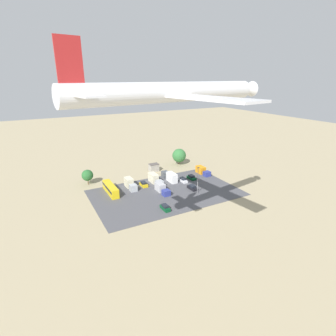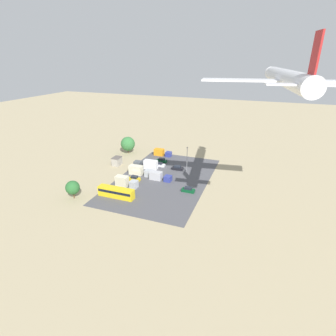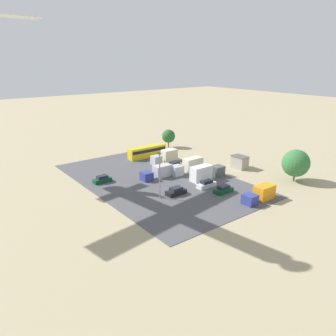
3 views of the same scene
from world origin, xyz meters
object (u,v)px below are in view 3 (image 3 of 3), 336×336
object	(u,v)px
shed_building	(240,162)
parked_car_0	(175,165)
parked_car_1	(207,184)
parked_truck_0	(188,166)
parked_truck_4	(260,194)
parked_truck_2	(166,157)
bus	(147,151)
parked_car_2	(176,191)
parked_car_3	(223,189)
parked_car_4	(102,179)
parked_truck_3	(206,173)
parked_truck_1	(158,172)

from	to	relation	value
shed_building	parked_car_0	world-z (taller)	shed_building
shed_building	parked_car_1	xyz separation A→B (m)	(-4.64, 16.23, -0.91)
shed_building	parked_truck_0	xyz separation A→B (m)	(5.55, 12.73, -0.01)
parked_car_0	parked_truck_4	size ratio (longest dim) A/B	0.53
parked_truck_0	parked_truck_4	size ratio (longest dim) A/B	1.18
shed_building	parked_truck_2	xyz separation A→B (m)	(15.45, 12.34, -0.00)
bus	parked_car_2	world-z (taller)	bus
parked_car_1	parked_truck_2	world-z (taller)	parked_truck_2
parked_car_3	parked_truck_0	xyz separation A→B (m)	(14.61, -2.82, 0.88)
parked_car_0	parked_truck_0	size ratio (longest dim) A/B	0.45
parked_car_2	parked_car_3	bearing A→B (deg)	-121.36
parked_car_4	parked_truck_4	bearing A→B (deg)	-144.20
parked_car_3	bus	bearing A→B (deg)	176.09
parked_car_2	parked_truck_0	distance (m)	14.80
parked_car_2	shed_building	bearing A→B (deg)	-81.07
parked_truck_2	parked_truck_0	bearing A→B (deg)	177.75
bus	shed_building	bearing A→B (deg)	-149.82
parked_truck_2	parked_truck_3	world-z (taller)	parked_truck_3
parked_truck_1	parked_truck_3	world-z (taller)	parked_truck_3
parked_car_1	parked_truck_3	size ratio (longest dim) A/B	0.49
bus	parked_truck_4	size ratio (longest dim) A/B	1.52
parked_truck_2	parked_truck_3	bearing A→B (deg)	178.40
parked_car_1	parked_truck_3	distance (m)	5.22
parked_car_3	parked_car_0	bearing A→B (deg)	172.88
parked_truck_0	parked_truck_4	distance (m)	21.85
parked_car_3	parked_truck_3	xyz separation A→B (m)	(8.23, -2.76, 0.92)
parked_car_4	parked_truck_4	size ratio (longest dim) A/B	0.54
parked_car_2	parked_car_3	size ratio (longest dim) A/B	1.03
parked_truck_1	parked_car_1	bearing A→B (deg)	-157.42
bus	parked_car_1	size ratio (longest dim) A/B	2.50
parked_truck_2	parked_truck_4	size ratio (longest dim) A/B	1.00
parked_car_2	parked_truck_0	world-z (taller)	parked_truck_0
parked_car_0	parked_truck_0	bearing A→B (deg)	4.48
parked_car_2	parked_truck_1	distance (m)	11.22
parked_car_0	parked_car_2	distance (m)	18.05
parked_car_3	parked_truck_0	bearing A→B (deg)	169.07
shed_building	parked_truck_4	size ratio (longest dim) A/B	0.54
parked_car_1	parked_car_3	size ratio (longest dim) A/B	1.10
bus	parked_truck_0	distance (m)	17.43
parked_truck_1	shed_building	bearing A→B (deg)	-108.29
parked_car_4	parked_truck_3	distance (m)	24.04
parked_car_2	parked_truck_1	size ratio (longest dim) A/B	0.55
parked_truck_0	parked_car_4	bearing A→B (deg)	72.50
parked_car_0	parked_car_4	xyz separation A→B (m)	(1.52, 20.00, -0.01)
parked_car_1	parked_truck_4	size ratio (longest dim) A/B	0.61
shed_building	parked_truck_4	bearing A→B (deg)	142.01
parked_car_4	parked_truck_4	world-z (taller)	parked_truck_4
parked_car_1	parked_car_0	bearing A→B (deg)	-11.64
parked_car_0	parked_car_3	xyz separation A→B (m)	(-19.52, 2.44, -0.02)
parked_car_1	parked_truck_1	size ratio (longest dim) A/B	0.59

